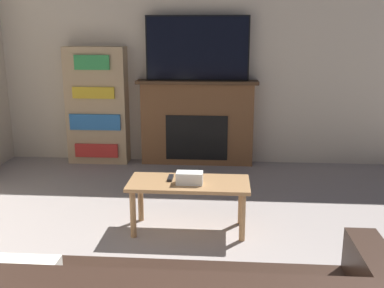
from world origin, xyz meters
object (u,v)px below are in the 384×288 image
at_px(coffee_table, 189,189).
at_px(fireplace, 197,122).
at_px(bookshelf, 97,106).
at_px(tv, 197,48).

bearing_deg(coffee_table, fireplace, 91.63).
bearing_deg(fireplace, bookshelf, -178.99).
height_order(tv, coffee_table, tv).
height_order(fireplace, coffee_table, fireplace).
distance_m(tv, bookshelf, 1.47).
bearing_deg(bookshelf, coffee_table, -56.17).
distance_m(fireplace, bookshelf, 1.29).
bearing_deg(tv, bookshelf, -179.88).
distance_m(tv, coffee_table, 2.27).
bearing_deg(fireplace, tv, -90.00).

